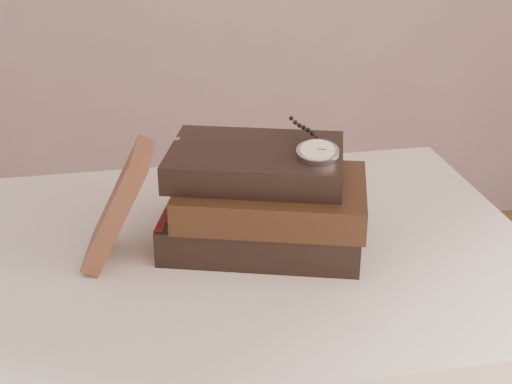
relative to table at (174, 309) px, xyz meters
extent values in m
cube|color=beige|center=(0.00, 0.00, 0.07)|extent=(1.00, 0.60, 0.04)
cube|color=white|center=(0.00, 0.00, 0.01)|extent=(0.88, 0.49, 0.08)
cylinder|color=white|center=(0.45, 0.25, -0.30)|extent=(0.05, 0.05, 0.71)
cube|color=black|center=(0.13, 0.01, 0.12)|extent=(0.31, 0.25, 0.05)
cube|color=beige|center=(0.13, 0.01, 0.12)|extent=(0.30, 0.24, 0.04)
cube|color=gold|center=(0.01, 0.08, 0.12)|extent=(0.01, 0.01, 0.05)
cube|color=maroon|center=(0.01, 0.05, 0.12)|extent=(0.06, 0.16, 0.05)
cube|color=black|center=(0.14, 0.00, 0.16)|extent=(0.29, 0.24, 0.04)
cube|color=beige|center=(0.14, 0.00, 0.16)|extent=(0.28, 0.22, 0.03)
cube|color=gold|center=(0.03, 0.06, 0.16)|extent=(0.01, 0.01, 0.05)
cube|color=black|center=(0.12, 0.03, 0.21)|extent=(0.27, 0.22, 0.04)
cube|color=beige|center=(0.13, 0.02, 0.21)|extent=(0.26, 0.21, 0.03)
cube|color=gold|center=(0.02, 0.08, 0.21)|extent=(0.01, 0.01, 0.04)
cube|color=#3F2318|center=(-0.06, 0.00, 0.17)|extent=(0.11, 0.11, 0.16)
cylinder|color=silver|center=(0.19, -0.03, 0.23)|extent=(0.07, 0.07, 0.02)
cylinder|color=white|center=(0.19, -0.03, 0.24)|extent=(0.06, 0.06, 0.01)
torus|color=silver|center=(0.19, -0.03, 0.24)|extent=(0.07, 0.06, 0.01)
cylinder|color=silver|center=(0.20, 0.01, 0.23)|extent=(0.01, 0.01, 0.01)
cube|color=black|center=(0.20, -0.02, 0.24)|extent=(0.01, 0.02, 0.00)
cube|color=black|center=(0.20, -0.03, 0.24)|extent=(0.01, 0.00, 0.00)
sphere|color=black|center=(0.20, 0.01, 0.24)|extent=(0.01, 0.01, 0.01)
sphere|color=black|center=(0.20, 0.03, 0.24)|extent=(0.01, 0.01, 0.01)
sphere|color=black|center=(0.20, 0.04, 0.24)|extent=(0.01, 0.01, 0.01)
sphere|color=black|center=(0.20, 0.06, 0.24)|extent=(0.01, 0.01, 0.01)
sphere|color=black|center=(0.19, 0.07, 0.24)|extent=(0.01, 0.01, 0.01)
sphere|color=black|center=(0.19, 0.08, 0.24)|extent=(0.01, 0.01, 0.01)
sphere|color=black|center=(0.19, 0.10, 0.24)|extent=(0.01, 0.01, 0.01)
torus|color=silver|center=(0.04, 0.13, 0.17)|extent=(0.06, 0.03, 0.05)
torus|color=silver|center=(0.09, 0.11, 0.17)|extent=(0.06, 0.03, 0.05)
cylinder|color=silver|center=(0.06, 0.12, 0.17)|extent=(0.02, 0.01, 0.00)
cylinder|color=silver|center=(0.03, 0.19, 0.16)|extent=(0.04, 0.12, 0.03)
cylinder|color=silver|center=(0.13, 0.16, 0.16)|extent=(0.04, 0.12, 0.03)
camera|label=1|loc=(-0.05, -0.86, 0.59)|focal=51.05mm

